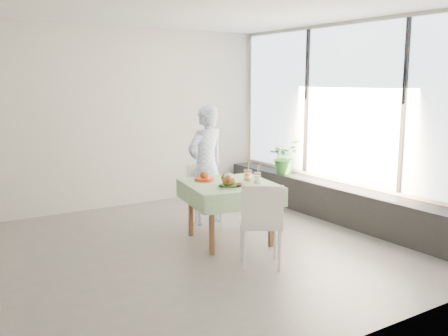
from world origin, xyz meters
TOP-DOWN VIEW (x-y plane):
  - floor at (0.00, 0.00)m, footprint 6.00×6.00m
  - ceiling at (0.00, 0.00)m, footprint 6.00×6.00m
  - wall_back at (0.00, 2.50)m, footprint 6.00×0.02m
  - wall_front at (0.00, -2.50)m, footprint 6.00×0.02m
  - wall_right at (3.00, 0.00)m, footprint 0.02×5.00m
  - window_pane at (2.97, 0.00)m, footprint 0.01×4.80m
  - window_ledge at (2.80, 0.00)m, footprint 0.40×4.80m
  - cafe_table at (0.95, 0.03)m, footprint 1.21×1.21m
  - chair_far at (1.00, 0.72)m, footprint 0.49×0.49m
  - chair_near at (0.78, -0.83)m, footprint 0.60×0.60m
  - diner at (1.12, 0.89)m, footprint 0.67×0.50m
  - main_dish at (0.82, -0.18)m, footprint 0.34×0.34m
  - juice_cup_orange at (1.21, 0.01)m, footprint 0.10×0.10m
  - juice_cup_lemonade at (1.23, -0.16)m, footprint 0.10×0.10m
  - second_dish at (0.76, 0.32)m, footprint 0.25×0.25m
  - potted_plant at (2.76, 1.18)m, footprint 0.61×0.57m

SIDE VIEW (x-z plane):
  - floor at x=0.00m, z-range 0.00..0.00m
  - window_ledge at x=2.80m, z-range 0.00..0.50m
  - chair_far at x=1.00m, z-range -0.16..0.68m
  - chair_near at x=0.78m, z-range -0.18..0.74m
  - cafe_table at x=0.95m, z-range 0.09..0.83m
  - potted_plant at x=2.76m, z-range 0.50..1.05m
  - second_dish at x=0.76m, z-range 0.72..0.84m
  - main_dish at x=0.82m, z-range 0.71..0.89m
  - juice_cup_lemonade at x=1.23m, z-range 0.67..0.94m
  - juice_cup_orange at x=1.21m, z-range 0.67..0.95m
  - diner at x=1.12m, z-range 0.00..1.65m
  - wall_back at x=0.00m, z-range 0.00..2.80m
  - wall_front at x=0.00m, z-range 0.00..2.80m
  - wall_right at x=3.00m, z-range 0.00..2.80m
  - window_pane at x=2.97m, z-range 0.56..2.74m
  - ceiling at x=0.00m, z-range 2.80..2.80m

